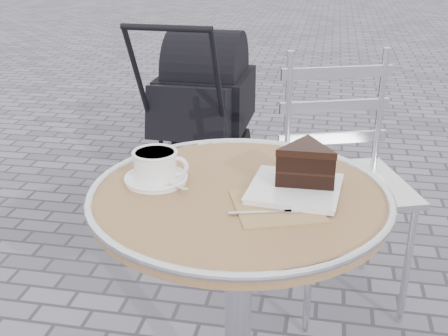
% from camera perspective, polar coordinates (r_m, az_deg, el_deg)
% --- Properties ---
extents(cafe_table, '(0.72, 0.72, 0.74)m').
position_cam_1_polar(cafe_table, '(1.40, 1.51, -8.56)').
color(cafe_table, silver).
rests_on(cafe_table, ground).
extents(cappuccino_set, '(0.17, 0.15, 0.08)m').
position_cam_1_polar(cappuccino_set, '(1.38, -6.89, -0.02)').
color(cappuccino_set, white).
rests_on(cappuccino_set, cafe_table).
extents(cake_plate_set, '(0.29, 0.33, 0.11)m').
position_cam_1_polar(cake_plate_set, '(1.33, 8.02, -0.21)').
color(cake_plate_set, '#9F7C57').
rests_on(cake_plate_set, cafe_table).
extents(bistro_chair, '(0.53, 0.53, 0.92)m').
position_cam_1_polar(bistro_chair, '(2.07, 11.62, 1.76)').
color(bistro_chair, silver).
rests_on(bistro_chair, ground).
extents(baby_stroller, '(0.45, 0.92, 0.95)m').
position_cam_1_polar(baby_stroller, '(2.98, -2.27, 5.96)').
color(baby_stroller, black).
rests_on(baby_stroller, ground).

